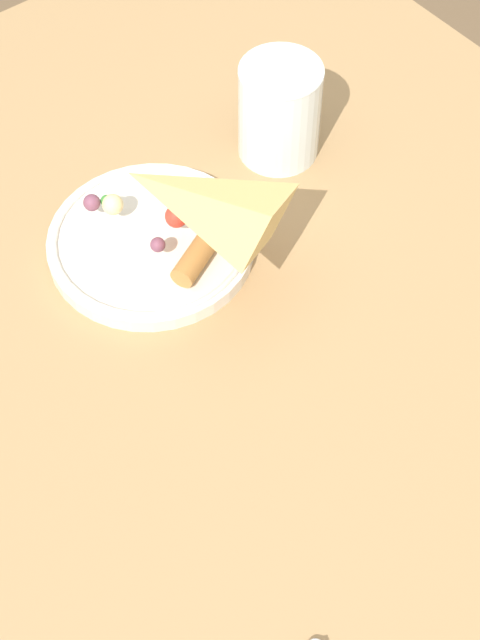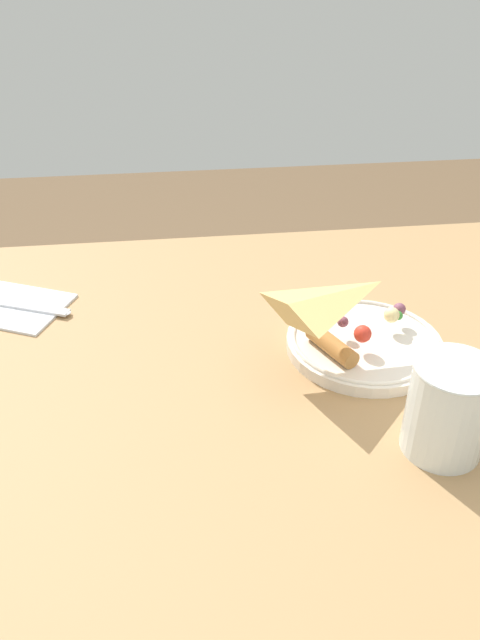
# 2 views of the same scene
# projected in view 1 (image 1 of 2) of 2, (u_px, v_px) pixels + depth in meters

# --- Properties ---
(ground_plane) EXTENTS (6.00, 6.00, 0.00)m
(ground_plane) POSITION_uv_depth(u_px,v_px,m) (282.00, 611.00, 1.57)
(ground_plane) COLOR brown
(dining_table) EXTENTS (1.23, 0.88, 0.77)m
(dining_table) POSITION_uv_depth(u_px,v_px,m) (305.00, 391.00, 1.02)
(dining_table) COLOR #A87F51
(dining_table) RESTS_ON ground_plane
(plate_pizza) EXTENTS (0.21, 0.21, 0.05)m
(plate_pizza) POSITION_uv_depth(u_px,v_px,m) (149.00, 238.00, 0.99)
(plate_pizza) COLOR silver
(plate_pizza) RESTS_ON dining_table
(milk_glass) EXTENTS (0.09, 0.09, 0.11)m
(milk_glass) POSITION_uv_depth(u_px,v_px,m) (279.00, 114.00, 1.04)
(milk_glass) COLOR white
(milk_glass) RESTS_ON dining_table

